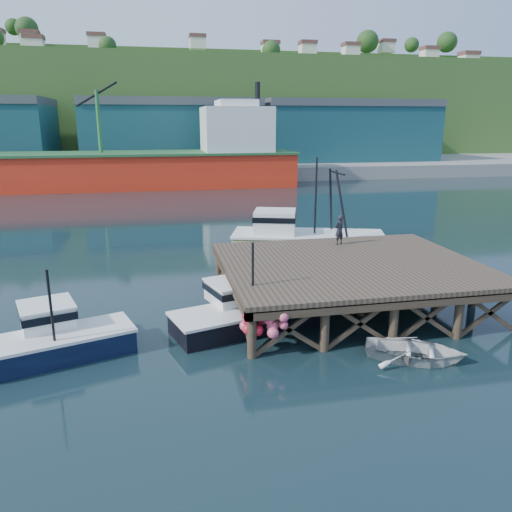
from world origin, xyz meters
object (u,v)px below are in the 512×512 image
object	(u,v)px
trawler	(305,238)
dinghy	(415,351)
boat_black	(243,310)
dockworker	(339,230)
boat_navy	(52,338)

from	to	relation	value
trawler	dinghy	distance (m)	14.63
trawler	boat_black	bearing A→B (deg)	-102.67
boat_black	trawler	xyz separation A→B (m)	(5.87, 10.17, 0.61)
dinghy	dockworker	distance (m)	9.93
boat_black	dockworker	distance (m)	8.38
trawler	dockworker	bearing A→B (deg)	-68.55
boat_black	dinghy	xyz separation A→B (m)	(5.68, -4.43, -0.35)
boat_black	dockworker	world-z (taller)	boat_black
trawler	dockworker	size ratio (longest dim) A/B	6.40
trawler	dinghy	xyz separation A→B (m)	(-0.19, -14.60, -0.96)
boat_black	dinghy	size ratio (longest dim) A/B	1.86
boat_navy	trawler	xyz separation A→B (m)	(13.42, 11.53, 0.60)
dockworker	trawler	bearing A→B (deg)	-109.51
trawler	dockworker	distance (m)	5.27
boat_black	trawler	bearing A→B (deg)	43.58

